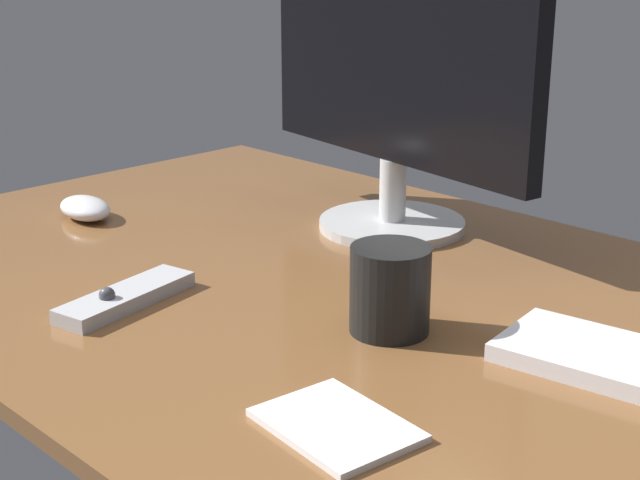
{
  "coord_description": "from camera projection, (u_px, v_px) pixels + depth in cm",
  "views": [
    {
      "loc": [
        71.28,
        -75.6,
        43.29
      ],
      "look_at": [
        -4.17,
        -1.16,
        8.0
      ],
      "focal_mm": 53.36,
      "sensor_mm": 36.0,
      "label": 1
    }
  ],
  "objects": [
    {
      "name": "notepad",
      "position": [
        336.0,
        425.0,
        0.82
      ],
      "size": [
        14.5,
        11.4,
        0.68
      ],
      "primitive_type": "cube",
      "rotation": [
        0.0,
        0.0,
        -0.12
      ],
      "color": "white",
      "rests_on": "desk"
    },
    {
      "name": "coffee_mug",
      "position": [
        390.0,
        290.0,
        1.0
      ],
      "size": [
        8.56,
        8.56,
        9.47
      ],
      "primitive_type": "cylinder",
      "color": "black",
      "rests_on": "desk"
    },
    {
      "name": "media_remote",
      "position": [
        125.0,
        297.0,
        1.08
      ],
      "size": [
        8.43,
        18.47,
        2.97
      ],
      "rotation": [
        0.0,
        0.0,
        -1.38
      ],
      "color": "#B7B7BC",
      "rests_on": "desk"
    },
    {
      "name": "desk",
      "position": [
        352.0,
        302.0,
        1.12
      ],
      "size": [
        140.0,
        84.0,
        2.0
      ],
      "primitive_type": "cube",
      "color": "brown",
      "rests_on": "ground"
    },
    {
      "name": "monitor",
      "position": [
        396.0,
        73.0,
        1.29
      ],
      "size": [
        50.95,
        20.76,
        40.74
      ],
      "rotation": [
        0.0,
        0.0,
        -0.14
      ],
      "color": "silver",
      "rests_on": "desk"
    },
    {
      "name": "computer_mouse",
      "position": [
        85.0,
        208.0,
        1.4
      ],
      "size": [
        11.16,
        7.65,
        3.16
      ],
      "primitive_type": "ellipsoid",
      "rotation": [
        0.0,
        0.0,
        -0.13
      ],
      "color": "silver",
      "rests_on": "desk"
    }
  ]
}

